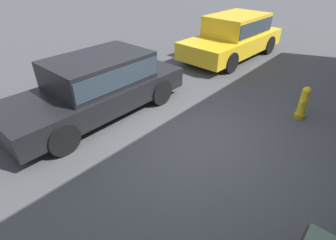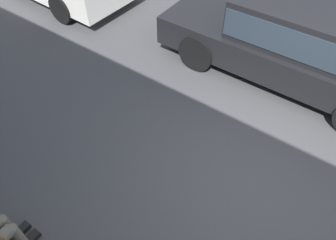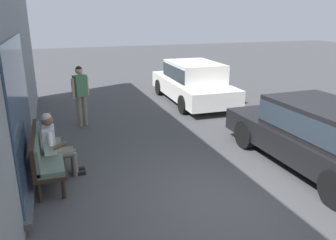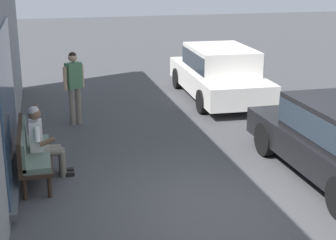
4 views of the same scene
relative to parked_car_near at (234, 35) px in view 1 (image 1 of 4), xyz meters
The scene contains 4 objects.
ground_plane 5.94m from the parked_car_near, 21.62° to the left, with size 60.00×60.00×0.00m, color #424244.
parked_car_near is the anchor object (origin of this frame).
parked_car_mid 5.99m from the parked_car_near, ahead, with size 4.45×1.83×1.40m.
fire_hydrant 4.68m from the parked_car_near, 49.86° to the left, with size 0.38×0.26×0.81m.
Camera 1 is at (3.71, 2.60, 3.30)m, focal length 28.00 mm.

